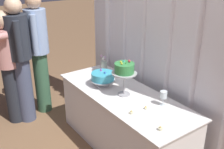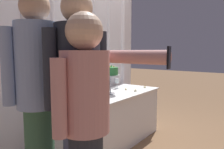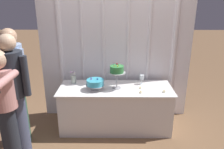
# 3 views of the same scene
# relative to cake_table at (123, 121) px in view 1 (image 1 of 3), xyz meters

# --- Properties ---
(ground_plane) EXTENTS (24.00, 24.00, 0.00)m
(ground_plane) POSITION_rel_cake_table_xyz_m (0.00, -0.10, -0.36)
(ground_plane) COLOR #846042
(draped_curtain) EXTENTS (2.60, 0.14, 2.85)m
(draped_curtain) POSITION_rel_cake_table_xyz_m (0.01, 0.46, 1.12)
(draped_curtain) COLOR white
(draped_curtain) RESTS_ON ground_plane
(cake_table) EXTENTS (1.82, 0.69, 0.72)m
(cake_table) POSITION_rel_cake_table_xyz_m (0.00, 0.00, 0.00)
(cake_table) COLOR white
(cake_table) RESTS_ON ground_plane
(cake_display_nearleft) EXTENTS (0.30, 0.30, 0.20)m
(cake_display_nearleft) POSITION_rel_cake_table_xyz_m (-0.32, -0.07, 0.47)
(cake_display_nearleft) COLOR #B2B2B7
(cake_display_nearleft) RESTS_ON cake_table
(cake_display_nearright) EXTENTS (0.28, 0.28, 0.41)m
(cake_display_nearright) POSITION_rel_cake_table_xyz_m (0.02, -0.01, 0.66)
(cake_display_nearright) COLOR #B2B2B7
(cake_display_nearright) RESTS_ON cake_table
(wine_glass) EXTENTS (0.07, 0.07, 0.16)m
(wine_glass) POSITION_rel_cake_table_xyz_m (0.44, 0.17, 0.48)
(wine_glass) COLOR silver
(wine_glass) RESTS_ON cake_table
(flower_vase) EXTENTS (0.10, 0.09, 0.22)m
(flower_vase) POSITION_rel_cake_table_xyz_m (-0.71, 0.21, 0.44)
(flower_vase) COLOR #B2C1B2
(flower_vase) RESTS_ON cake_table
(tealight_far_left) EXTENTS (0.04, 0.04, 0.04)m
(tealight_far_left) POSITION_rel_cake_table_xyz_m (0.38, -0.20, 0.37)
(tealight_far_left) COLOR beige
(tealight_far_left) RESTS_ON cake_table
(tealight_near_left) EXTENTS (0.04, 0.04, 0.03)m
(tealight_near_left) POSITION_rel_cake_table_xyz_m (0.39, -0.03, 0.37)
(tealight_near_left) COLOR beige
(tealight_near_left) RESTS_ON cake_table
(tealight_near_right) EXTENTS (0.04, 0.04, 0.04)m
(tealight_near_right) POSITION_rel_cake_table_xyz_m (0.74, -0.17, 0.37)
(tealight_near_right) COLOR beige
(tealight_near_right) RESTS_ON cake_table
(guest_man_pink_jacket) EXTENTS (0.42, 0.40, 1.72)m
(guest_man_pink_jacket) POSITION_rel_cake_table_xyz_m (-1.39, -0.42, 0.60)
(guest_man_pink_jacket) COLOR #3D6B4C
(guest_man_pink_jacket) RESTS_ON ground_plane
(guest_man_dark_suit) EXTENTS (0.46, 0.37, 1.70)m
(guest_man_dark_suit) POSITION_rel_cake_table_xyz_m (-1.28, -0.72, 0.58)
(guest_man_dark_suit) COLOR #4C5675
(guest_man_dark_suit) RESTS_ON ground_plane
(guest_girl_blue_dress) EXTENTS (0.47, 0.62, 1.54)m
(guest_girl_blue_dress) POSITION_rel_cake_table_xyz_m (-1.35, -0.86, 0.50)
(guest_girl_blue_dress) COLOR #282D38
(guest_girl_blue_dress) RESTS_ON ground_plane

